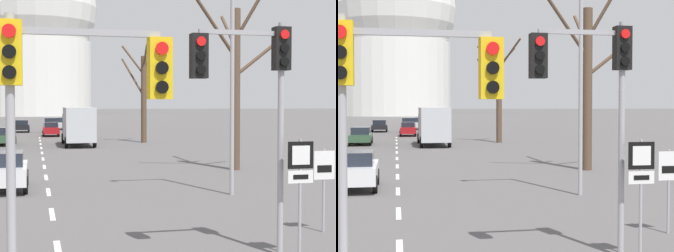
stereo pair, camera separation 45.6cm
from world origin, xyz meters
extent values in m
cube|color=silver|center=(0.00, 8.20, 0.00)|extent=(0.16, 2.00, 0.01)
cube|color=silver|center=(0.00, 12.70, 0.00)|extent=(0.16, 2.00, 0.01)
cube|color=silver|center=(0.00, 17.20, 0.00)|extent=(0.16, 2.00, 0.01)
cube|color=silver|center=(0.00, 21.70, 0.00)|extent=(0.16, 2.00, 0.01)
cube|color=silver|center=(0.00, 26.20, 0.00)|extent=(0.16, 2.00, 0.01)
cube|color=silver|center=(0.00, 30.70, 0.00)|extent=(0.16, 2.00, 0.01)
cube|color=silver|center=(0.00, 35.20, 0.00)|extent=(0.16, 2.00, 0.01)
cube|color=silver|center=(0.00, 39.70, 0.00)|extent=(0.16, 2.00, 0.01)
cube|color=silver|center=(0.00, 44.20, 0.00)|extent=(0.16, 2.00, 0.01)
cube|color=silver|center=(0.00, 48.70, 0.00)|extent=(0.16, 2.00, 0.01)
cube|color=silver|center=(0.00, 53.20, 0.00)|extent=(0.16, 2.00, 0.01)
cylinder|color=#9E9EA3|center=(4.86, 6.68, 2.61)|extent=(0.14, 0.14, 5.22)
cube|color=black|center=(4.86, 6.68, 4.64)|extent=(0.36, 0.28, 0.96)
cylinder|color=red|center=(4.86, 6.51, 4.94)|extent=(0.20, 0.06, 0.20)
cylinder|color=black|center=(4.86, 6.51, 4.64)|extent=(0.20, 0.06, 0.20)
cylinder|color=black|center=(4.86, 6.51, 4.35)|extent=(0.20, 0.06, 0.20)
cube|color=#9E9EA3|center=(3.90, 6.68, 4.97)|extent=(1.92, 0.10, 0.10)
cube|color=black|center=(2.94, 6.68, 4.44)|extent=(0.36, 0.28, 0.96)
cylinder|color=red|center=(2.94, 6.51, 4.74)|extent=(0.20, 0.06, 0.20)
cylinder|color=black|center=(2.94, 6.51, 4.44)|extent=(0.20, 0.06, 0.20)
cylinder|color=black|center=(2.94, 6.51, 4.15)|extent=(0.20, 0.06, 0.20)
cylinder|color=#9E9EA3|center=(-0.86, 3.67, 2.37)|extent=(0.14, 0.14, 4.75)
cube|color=yellow|center=(-0.86, 3.67, 4.17)|extent=(0.36, 0.28, 0.96)
cylinder|color=red|center=(-0.86, 3.50, 4.47)|extent=(0.20, 0.06, 0.20)
cylinder|color=black|center=(-0.86, 3.50, 4.17)|extent=(0.20, 0.06, 0.20)
cylinder|color=black|center=(-0.86, 3.50, 3.87)|extent=(0.20, 0.06, 0.20)
cube|color=#9E9EA3|center=(0.28, 3.67, 4.50)|extent=(2.26, 0.10, 0.10)
cube|color=yellow|center=(1.41, 3.67, 3.97)|extent=(0.36, 0.28, 0.96)
cylinder|color=red|center=(1.41, 3.50, 4.27)|extent=(0.20, 0.06, 0.20)
cylinder|color=black|center=(1.41, 3.50, 3.97)|extent=(0.20, 0.06, 0.20)
cylinder|color=black|center=(1.41, 3.50, 3.67)|extent=(0.20, 0.06, 0.20)
cylinder|color=#9E9EA3|center=(5.19, 6.37, 1.32)|extent=(0.07, 0.07, 2.64)
cube|color=black|center=(5.19, 6.35, 2.29)|extent=(0.60, 0.03, 0.60)
cube|color=white|center=(5.19, 6.34, 2.29)|extent=(0.42, 0.01, 0.42)
cube|color=white|center=(5.19, 6.35, 1.81)|extent=(0.60, 0.03, 0.28)
cube|color=black|center=(5.19, 6.34, 1.81)|extent=(0.36, 0.01, 0.10)
cylinder|color=#9E9EA3|center=(6.97, 8.54, 1.11)|extent=(0.07, 0.07, 2.22)
cube|color=white|center=(6.97, 8.52, 1.79)|extent=(0.60, 0.03, 0.76)
cube|color=black|center=(6.97, 8.50, 1.70)|extent=(0.42, 0.01, 0.19)
cylinder|color=#9E9EA3|center=(6.70, 14.93, 4.15)|extent=(0.16, 0.16, 8.30)
cube|color=maroon|center=(1.21, 56.04, 0.64)|extent=(1.63, 4.21, 0.67)
cube|color=#1E232D|center=(1.21, 55.83, 1.24)|extent=(1.38, 2.02, 0.53)
cylinder|color=black|center=(0.45, 57.34, 0.31)|extent=(0.18, 0.61, 0.61)
cylinder|color=black|center=(1.98, 57.34, 0.31)|extent=(0.18, 0.61, 0.61)
cylinder|color=black|center=(0.45, 54.73, 0.31)|extent=(0.18, 0.61, 0.61)
cylinder|color=black|center=(1.98, 54.73, 0.31)|extent=(0.18, 0.61, 0.61)
cube|color=black|center=(-2.03, 65.83, 0.63)|extent=(1.83, 4.34, 0.57)
cube|color=#1E232D|center=(-2.03, 65.61, 1.20)|extent=(1.55, 2.08, 0.57)
cylinder|color=black|center=(-2.89, 67.17, 0.35)|extent=(0.18, 0.69, 0.69)
cylinder|color=black|center=(-1.16, 67.17, 0.35)|extent=(0.18, 0.69, 0.69)
cylinder|color=black|center=(-2.89, 64.48, 0.35)|extent=(0.18, 0.69, 0.69)
cylinder|color=black|center=(-1.16, 64.48, 0.35)|extent=(0.18, 0.69, 0.69)
cube|color=silver|center=(-1.75, 18.08, 0.67)|extent=(1.87, 3.81, 0.67)
cube|color=#1E232D|center=(-1.75, 17.89, 1.27)|extent=(1.59, 1.83, 0.53)
cylinder|color=black|center=(-0.86, 19.26, 0.34)|extent=(0.18, 0.68, 0.68)
cylinder|color=black|center=(-0.86, 16.90, 0.34)|extent=(0.18, 0.68, 0.68)
cube|color=slate|center=(1.43, 63.94, 0.70)|extent=(1.72, 3.91, 0.76)
cube|color=#1E232D|center=(1.43, 63.75, 1.43)|extent=(1.47, 1.88, 0.69)
cylinder|color=black|center=(0.62, 65.15, 0.33)|extent=(0.18, 0.65, 0.65)
cylinder|color=black|center=(2.24, 65.15, 0.33)|extent=(0.18, 0.65, 0.65)
cylinder|color=black|center=(0.62, 62.73, 0.33)|extent=(0.18, 0.65, 0.65)
cylinder|color=black|center=(2.24, 62.73, 0.33)|extent=(0.18, 0.65, 0.65)
cube|color=#2D4C33|center=(-2.95, 43.62, 0.61)|extent=(1.75, 4.57, 0.59)
cube|color=#1E232D|center=(-2.95, 43.39, 1.20)|extent=(1.49, 2.19, 0.59)
cylinder|color=black|center=(-2.12, 45.04, 0.31)|extent=(0.18, 0.62, 0.62)
cylinder|color=black|center=(-2.12, 42.21, 0.31)|extent=(0.18, 0.62, 0.62)
cube|color=#B7B7BC|center=(2.92, 72.17, 0.66)|extent=(1.71, 4.41, 0.64)
cube|color=#1E232D|center=(2.92, 71.95, 1.29)|extent=(1.45, 2.12, 0.62)
cylinder|color=black|center=(2.11, 73.53, 0.34)|extent=(0.18, 0.69, 0.69)
cylinder|color=black|center=(3.72, 73.53, 0.34)|extent=(0.18, 0.69, 0.69)
cylinder|color=black|center=(2.11, 70.80, 0.34)|extent=(0.18, 0.69, 0.69)
cylinder|color=black|center=(3.72, 70.80, 0.34)|extent=(0.18, 0.69, 0.69)
cube|color=#333842|center=(3.00, 44.24, 1.49)|extent=(2.20, 2.00, 2.10)
cube|color=#B2B7BC|center=(3.00, 40.64, 1.79)|extent=(2.30, 5.20, 2.70)
cylinder|color=black|center=(1.90, 44.24, 0.44)|extent=(0.24, 0.88, 0.88)
cylinder|color=black|center=(4.10, 44.24, 0.44)|extent=(0.24, 0.88, 0.88)
cylinder|color=black|center=(1.90, 39.21, 0.44)|extent=(0.24, 0.88, 0.88)
cylinder|color=black|center=(4.10, 39.21, 0.44)|extent=(0.24, 0.88, 0.88)
cylinder|color=brown|center=(8.97, 43.99, 3.83)|extent=(0.50, 0.50, 7.66)
cylinder|color=brown|center=(8.07, 44.40, 7.34)|extent=(1.92, 1.04, 2.66)
cylinder|color=brown|center=(8.13, 44.98, 5.87)|extent=(1.73, 2.19, 3.47)
cylinder|color=brown|center=(9.83, 44.56, 7.70)|extent=(1.76, 1.43, 1.78)
cylinder|color=brown|center=(9.77, 42.93, 7.89)|extent=(1.52, 2.37, 2.42)
cylinder|color=brown|center=(8.97, 43.23, 7.67)|extent=(0.18, 1.65, 1.90)
cylinder|color=brown|center=(9.64, 22.56, 4.17)|extent=(0.51, 0.51, 8.34)
cylinder|color=brown|center=(10.24, 22.25, 7.88)|extent=(1.35, 0.80, 2.38)
cylinder|color=brown|center=(10.71, 22.62, 5.69)|extent=(2.24, 0.32, 1.76)
cylinder|color=brown|center=(9.82, 24.07, 7.30)|extent=(0.44, 3.14, 2.30)
cylinder|color=brown|center=(8.40, 22.21, 7.36)|extent=(2.62, 0.92, 3.14)
cylinder|color=silver|center=(0.00, 168.06, 11.02)|extent=(33.07, 33.07, 22.05)
sphere|color=silver|center=(0.00, 168.06, 32.16)|extent=(36.75, 36.75, 36.75)
camera|label=1|loc=(-0.51, -4.93, 3.41)|focal=60.00mm
camera|label=2|loc=(-0.07, -5.03, 3.41)|focal=60.00mm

